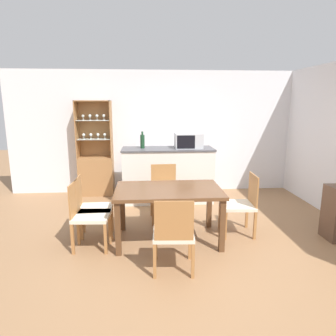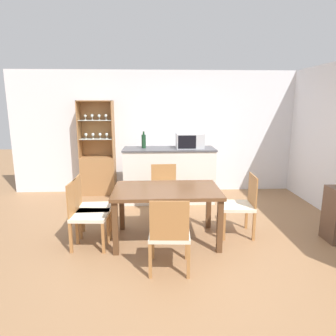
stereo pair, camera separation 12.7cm
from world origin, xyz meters
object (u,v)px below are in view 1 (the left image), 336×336
dining_chair_head_near (173,234)px  wine_bottle (142,141)px  display_cabinet (96,168)px  dining_chair_head_far (165,192)px  dining_chair_side_right_far (241,204)px  microwave (188,141)px  dining_table (168,195)px  dining_chair_side_left_far (92,208)px  dining_chair_side_left_near (88,215)px

dining_chair_head_near → wine_bottle: 2.70m
display_cabinet → dining_chair_head_far: display_cabinet is taller
dining_chair_side_right_far → microwave: size_ratio=1.72×
dining_chair_side_right_far → wine_bottle: size_ratio=2.79×
dining_table → microwave: size_ratio=2.78×
dining_table → wine_bottle: wine_bottle is taller
microwave → dining_chair_side_left_far: bearing=-134.6°
dining_table → dining_chair_side_left_far: dining_chair_side_left_far is taller
dining_table → display_cabinet: bearing=120.3°
dining_chair_head_near → dining_chair_side_right_far: bearing=44.8°
dining_chair_head_near → wine_bottle: (-0.36, 2.58, 0.73)m
dining_chair_head_far → dining_chair_side_left_near: bearing=39.1°
dining_chair_head_near → dining_chair_head_far: 1.60m
dining_table → dining_chair_side_left_far: (-1.06, 0.13, -0.20)m
wine_bottle → display_cabinet: bearing=152.6°
dining_chair_side_left_near → dining_chair_head_far: bearing=134.9°
display_cabinet → dining_chair_side_right_far: 3.22m
dining_chair_head_near → microwave: 2.69m
dining_chair_side_right_far → dining_chair_side_left_far: (-2.13, 0.00, 0.00)m
dining_chair_side_left_far → dining_chair_side_left_near: 0.27m
dining_chair_side_right_far → dining_chair_side_left_far: same height
dining_chair_side_left_near → dining_chair_side_right_far: bearing=100.7°
dining_table → dining_chair_side_right_far: bearing=7.2°
dining_chair_head_near → dining_chair_side_right_far: size_ratio=1.00×
microwave → wine_bottle: wine_bottle is taller
dining_chair_side_left_far → microwave: bearing=133.8°
dining_table → dining_chair_head_far: bearing=90.1°
microwave → dining_chair_head_near: bearing=-101.6°
dining_chair_head_near → wine_bottle: size_ratio=2.79×
dining_chair_side_left_far → dining_chair_side_left_near: size_ratio=1.00×
display_cabinet → microwave: 2.02m
wine_bottle → dining_table: bearing=-78.6°
dining_chair_side_left_far → microwave: (1.58, 1.60, 0.73)m
dining_chair_head_far → dining_chair_side_left_far: same height
display_cabinet → wine_bottle: bearing=-27.4°
dining_chair_head_near → dining_chair_side_left_near: (-1.06, 0.67, 0.00)m
dining_chair_side_left_near → microwave: bearing=143.4°
dining_chair_side_right_far → dining_chair_side_left_near: bearing=100.4°
dining_table → dining_chair_side_right_far: (1.06, 0.13, -0.20)m
dining_chair_head_far → wine_bottle: bearing=-72.1°
microwave → wine_bottle: 0.88m
dining_chair_side_right_far → dining_chair_side_left_near: size_ratio=1.00×
dining_table → dining_chair_side_left_near: bearing=-172.9°
dining_chair_head_near → dining_chair_head_far: size_ratio=1.00×
dining_chair_head_near → dining_chair_side_right_far: 1.42m
dining_chair_side_right_far → dining_chair_side_left_far: size_ratio=1.00×
dining_chair_side_left_far → dining_chair_head_near: bearing=47.0°
dining_chair_side_right_far → microwave: 1.85m
dining_chair_head_near → dining_chair_side_left_near: 1.25m
dining_chair_head_near → dining_chair_head_far: same height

